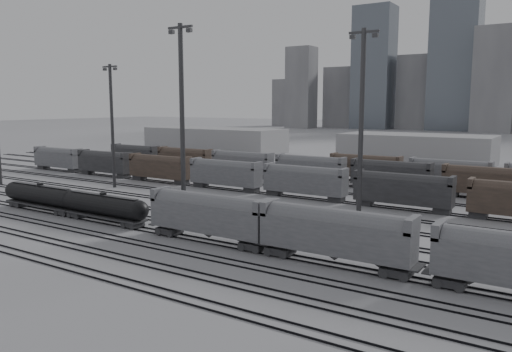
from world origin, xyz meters
The scene contains 16 objects.
ground centered at (0.00, 0.00, 0.00)m, with size 900.00×900.00×0.00m, color #AFB0B4.
tracks centered at (0.00, 17.50, 0.08)m, with size 220.00×71.50×0.16m.
tank_car_a centered at (-21.19, 1.00, 2.37)m, with size 16.60×2.77×4.10m.
tank_car_b centered at (-7.03, 1.00, 2.31)m, with size 16.17×2.70×4.00m.
hopper_car_a centered at (11.32, 1.00, 3.49)m, with size 15.78×3.14×5.64m.
hopper_car_b centered at (27.36, 1.00, 3.53)m, with size 15.96×3.17×5.71m.
light_mast_b centered at (-28.73, 22.09, 12.61)m, with size 3.80×0.61×23.76m.
light_mast_c centered at (-1.85, 11.70, 14.66)m, with size 4.42×0.71×27.63m.
light_mast_d centered at (22.36, 20.43, 13.86)m, with size 4.18×0.67×26.12m.
bg_string_near centered at (8.00, 32.00, 2.80)m, with size 151.00×3.00×5.60m.
bg_string_mid centered at (18.00, 48.00, 2.80)m, with size 151.00×3.00×5.60m.
bg_string_far centered at (35.50, 56.00, 2.80)m, with size 66.00×3.00×5.60m.
warehouse_left centered at (-60.00, 95.00, 4.00)m, with size 50.00×18.00×8.00m, color gray.
warehouse_mid centered at (10.00, 95.00, 4.00)m, with size 40.00×18.00×8.00m, color gray.
skyline centered at (10.84, 280.00, 34.73)m, with size 316.00×22.40×95.00m.
crane_left centered at (-28.74, 305.00, 57.39)m, with size 42.00×1.80×100.00m.
Camera 1 is at (47.01, -44.20, 16.12)m, focal length 35.00 mm.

